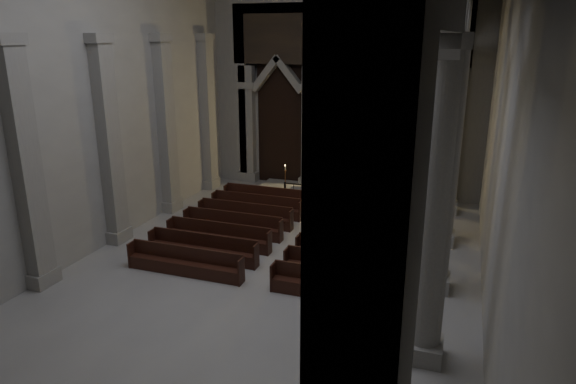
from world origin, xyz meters
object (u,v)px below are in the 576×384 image
object	(u,v)px
altar	(320,181)
altar_rail	(329,192)
candle_stand_right	(382,199)
worshipper	(321,202)
candle_stand_left	(285,187)
pews	(295,236)

from	to	relation	value
altar	altar_rail	bearing A→B (deg)	-62.25
altar	altar_rail	world-z (taller)	altar
candle_stand_right	worshipper	bearing A→B (deg)	-141.34
altar	candle_stand_right	size ratio (longest dim) A/B	1.20
candle_stand_right	altar	bearing A→B (deg)	159.59
candle_stand_left	pews	world-z (taller)	candle_stand_left
altar_rail	candle_stand_left	xyz separation A→B (m)	(-2.48, 0.67, -0.16)
altar	worshipper	bearing A→B (deg)	-73.29
altar_rail	candle_stand_right	world-z (taller)	candle_stand_right
candle_stand_left	candle_stand_right	xyz separation A→B (m)	(5.03, -0.17, -0.04)
altar	pews	xyz separation A→B (m)	(0.94, -7.03, -0.29)
altar	candle_stand_left	bearing A→B (deg)	-143.83
altar	pews	size ratio (longest dim) A/B	0.18
worshipper	candle_stand_left	bearing A→B (deg)	121.93
candle_stand_left	pews	xyz separation A→B (m)	(2.48, -5.91, -0.12)
candle_stand_right	worshipper	world-z (taller)	candle_stand_right
altar_rail	candle_stand_right	bearing A→B (deg)	10.97
altar	altar_rail	size ratio (longest dim) A/B	0.38
altar	candle_stand_left	xyz separation A→B (m)	(-1.54, -1.13, -0.16)
candle_stand_left	pews	bearing A→B (deg)	-67.21
altar	candle_stand_right	distance (m)	3.73
candle_stand_right	worshipper	size ratio (longest dim) A/B	1.27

